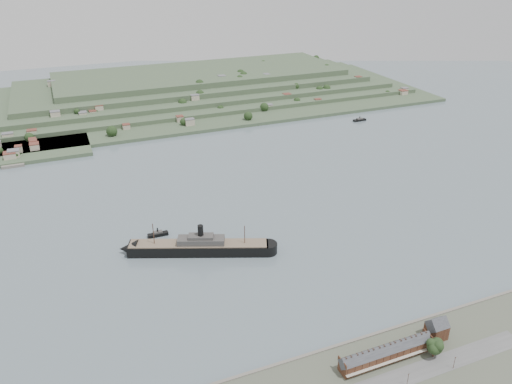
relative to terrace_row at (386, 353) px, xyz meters
name	(u,v)px	position (x,y,z in m)	size (l,w,h in m)	color
ground	(275,220)	(10.00, 168.02, -6.84)	(1400.00, 1400.00, 0.00)	slate
near_shore	(422,380)	(10.00, -18.73, -5.83)	(220.00, 80.00, 2.60)	#4C5142
terrace_row	(386,353)	(0.00, 0.00, 0.00)	(55.60, 9.80, 11.07)	#462719
gabled_building	(437,328)	(37.50, 4.02, 1.34)	(10.40, 10.18, 14.09)	#462719
far_peninsula	(184,90)	(37.91, 561.12, 5.04)	(760.00, 309.00, 30.00)	#35462F
steamship	(195,247)	(-65.75, 144.51, -1.66)	(111.52, 53.72, 28.03)	black
tugboat	(158,234)	(-85.89, 179.12, -5.08)	(16.09, 4.44, 7.22)	black
ferry_east	(360,120)	(220.87, 366.80, -5.22)	(18.03, 5.45, 6.71)	black
fig_tree	(436,346)	(26.26, -8.17, 2.31)	(10.50, 9.10, 11.72)	#452C20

